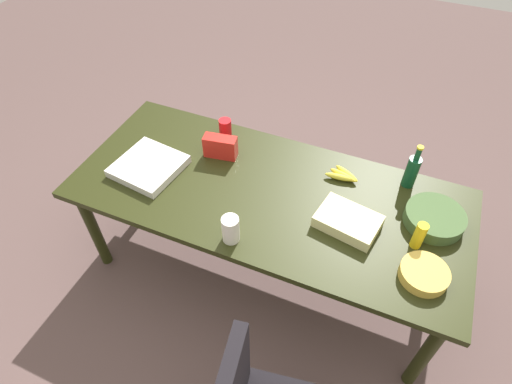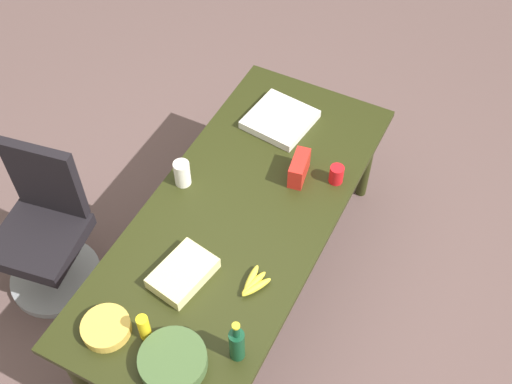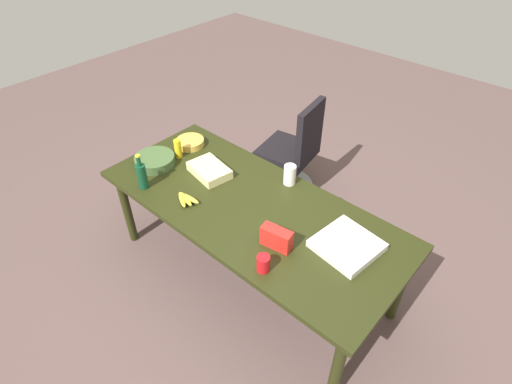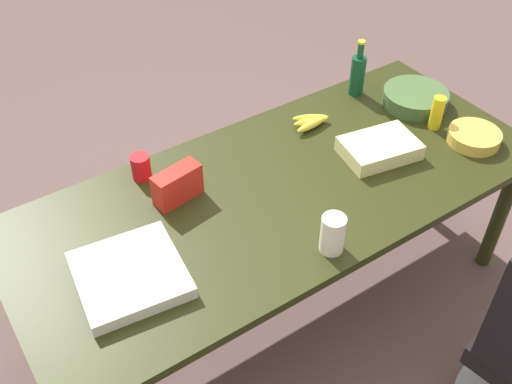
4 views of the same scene
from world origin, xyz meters
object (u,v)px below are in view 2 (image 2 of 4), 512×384
object	(u,v)px
office_chair	(46,237)
red_solo_cup	(336,174)
chip_bag_red	(299,168)
pizza_box	(280,119)
conference_table	(239,221)
banana_bunch	(254,283)
mayo_jar	(182,173)
wine_bottle	(237,344)
mustard_bottle	(144,327)
salad_bowl	(173,361)
sheet_cake	(183,273)
chip_bowl	(106,328)

from	to	relation	value
office_chair	red_solo_cup	distance (m)	1.74
chip_bag_red	pizza_box	bearing A→B (deg)	39.34
conference_table	chip_bag_red	distance (m)	0.44
banana_bunch	office_chair	bearing A→B (deg)	93.13
mayo_jar	wine_bottle	bearing A→B (deg)	-135.72
mustard_bottle	pizza_box	bearing A→B (deg)	1.86
banana_bunch	wine_bottle	world-z (taller)	wine_bottle
chip_bag_red	mustard_bottle	distance (m)	1.23
office_chair	mayo_jar	xyz separation A→B (m)	(0.49, -0.69, 0.44)
salad_bowl	banana_bunch	bearing A→B (deg)	-14.57
sheet_cake	mustard_bottle	distance (m)	0.35
conference_table	office_chair	xyz separation A→B (m)	(-0.44, 1.07, -0.29)
conference_table	sheet_cake	bearing A→B (deg)	172.63
chip_bowl	mustard_bottle	distance (m)	0.20
conference_table	office_chair	world-z (taller)	office_chair
conference_table	sheet_cake	distance (m)	0.49
pizza_box	chip_bowl	size ratio (longest dim) A/B	1.55
chip_bowl	chip_bag_red	bearing A→B (deg)	-17.69
salad_bowl	wine_bottle	bearing A→B (deg)	-53.76
wine_bottle	pizza_box	bearing A→B (deg)	18.21
office_chair	chip_bag_red	bearing A→B (deg)	-56.65
salad_bowl	wine_bottle	size ratio (longest dim) A/B	1.09
conference_table	sheet_cake	size ratio (longest dim) A/B	7.06
conference_table	sheet_cake	xyz separation A→B (m)	(-0.48, 0.06, 0.11)
sheet_cake	mustard_bottle	xyz separation A→B (m)	(-0.35, -0.01, 0.05)
banana_bunch	wine_bottle	distance (m)	0.38
banana_bunch	mustard_bottle	xyz separation A→B (m)	(-0.47, 0.33, 0.06)
office_chair	chip_bag_red	xyz separation A→B (m)	(0.82, -1.24, 0.43)
mayo_jar	red_solo_cup	xyz separation A→B (m)	(0.40, -0.75, -0.02)
sheet_cake	banana_bunch	distance (m)	0.35
pizza_box	banana_bunch	bearing A→B (deg)	-153.68
conference_table	wine_bottle	size ratio (longest dim) A/B	7.91
red_solo_cup	chip_bowl	size ratio (longest dim) A/B	0.47
office_chair	pizza_box	xyz separation A→B (m)	(1.16, -0.97, 0.39)
conference_table	office_chair	distance (m)	1.19
office_chair	mayo_jar	size ratio (longest dim) A/B	6.34
chip_bowl	banana_bunch	xyz separation A→B (m)	(0.53, -0.50, -0.00)
mayo_jar	wine_bottle	world-z (taller)	wine_bottle
salad_bowl	mayo_jar	size ratio (longest dim) A/B	2.01
salad_bowl	red_solo_cup	world-z (taller)	red_solo_cup
mayo_jar	conference_table	bearing A→B (deg)	-97.65
sheet_cake	wine_bottle	bearing A→B (deg)	-119.28
salad_bowl	sheet_cake	world-z (taller)	salad_bowl
chip_bowl	sheet_cake	bearing A→B (deg)	-22.19
conference_table	mustard_bottle	distance (m)	0.84
chip_bowl	wine_bottle	world-z (taller)	wine_bottle
pizza_box	chip_bag_red	xyz separation A→B (m)	(-0.34, -0.28, 0.05)
pizza_box	chip_bag_red	bearing A→B (deg)	-133.47
office_chair	sheet_cake	distance (m)	1.08
mustard_bottle	chip_bag_red	bearing A→B (deg)	-10.70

